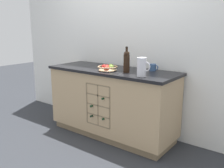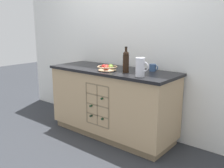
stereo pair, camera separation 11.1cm
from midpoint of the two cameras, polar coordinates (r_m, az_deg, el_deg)
ground_plane at (r=3.55m, az=0.91°, el=-11.31°), size 14.00×14.00×0.00m
back_wall at (r=3.54m, az=4.87°, el=9.97°), size 4.40×0.06×2.55m
kitchen_island at (r=3.38m, az=0.92°, el=-4.13°), size 1.77×0.67×0.91m
fruit_bowl at (r=3.16m, az=-0.02°, el=3.77°), size 0.26×0.26×0.08m
white_pitcher at (r=2.79m, az=7.65°, el=3.92°), size 0.16×0.11×0.21m
ceramic_mug at (r=3.17m, az=10.30°, el=3.70°), size 0.12×0.08×0.09m
standing_wine_bottle at (r=3.02m, az=4.25°, el=5.26°), size 0.08×0.08×0.31m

